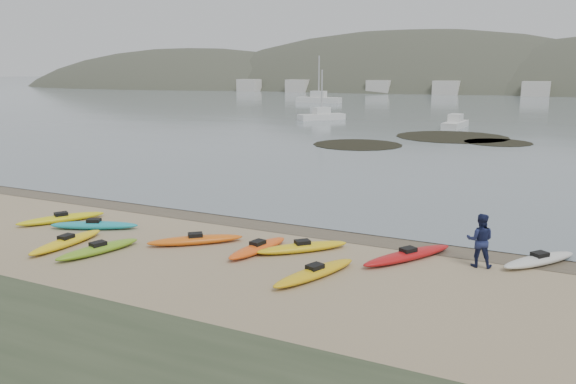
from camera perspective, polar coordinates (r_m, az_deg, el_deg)
The scene contains 8 objects.
ground at distance 25.24m, azimuth 0.00°, elevation -3.33°, with size 600.00×600.00×0.00m, color tan.
wet_sand at distance 24.98m, azimuth -0.31°, elevation -3.49°, with size 60.00×60.00×0.00m, color brown.
water at distance 322.05m, azimuth 24.74°, elevation 9.91°, with size 1200.00×1200.00×0.00m, color slate.
kayaks at distance 22.00m, azimuth -6.44°, elevation -5.30°, with size 22.47×9.37×0.34m.
person_east at distance 20.82m, azimuth 18.93°, elevation -4.66°, with size 0.93×0.73×1.92m, color #1A224E.
kelp_mats at distance 57.90m, azimuth 14.63°, elevation 5.13°, with size 18.82×20.22×0.04m.
moored_boats at distance 107.24m, azimuth 20.11°, elevation 8.17°, with size 90.68×81.61×1.35m.
far_town at distance 166.94m, azimuth 24.99°, elevation 9.45°, with size 199.00×5.00×4.00m.
Camera 1 is at (10.76, -21.80, 6.76)m, focal length 35.00 mm.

